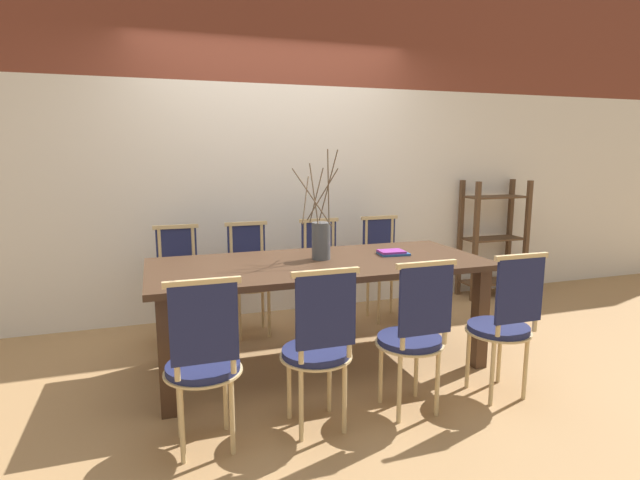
{
  "coord_description": "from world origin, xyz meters",
  "views": [
    {
      "loc": [
        -1.07,
        -3.2,
        1.5
      ],
      "look_at": [
        0.0,
        0.0,
        0.91
      ],
      "focal_mm": 28.0,
      "sensor_mm": 36.0,
      "label": 1
    }
  ],
  "objects_px": {
    "vase_centerpiece": "(321,239)",
    "dining_table": "(320,275)",
    "shelving_rack": "(493,239)",
    "chair_near_center": "(414,332)",
    "chair_far_center": "(323,269)",
    "book_stack": "(393,253)"
  },
  "relations": [
    {
      "from": "chair_near_center",
      "to": "shelving_rack",
      "type": "height_order",
      "value": "shelving_rack"
    },
    {
      "from": "vase_centerpiece",
      "to": "book_stack",
      "type": "distance_m",
      "value": 0.57
    },
    {
      "from": "chair_near_center",
      "to": "chair_far_center",
      "type": "relative_size",
      "value": 1.0
    },
    {
      "from": "chair_near_center",
      "to": "book_stack",
      "type": "distance_m",
      "value": 0.95
    },
    {
      "from": "shelving_rack",
      "to": "chair_far_center",
      "type": "bearing_deg",
      "value": -171.68
    },
    {
      "from": "vase_centerpiece",
      "to": "dining_table",
      "type": "bearing_deg",
      "value": -113.98
    },
    {
      "from": "chair_near_center",
      "to": "shelving_rack",
      "type": "relative_size",
      "value": 0.76
    },
    {
      "from": "dining_table",
      "to": "shelving_rack",
      "type": "relative_size",
      "value": 1.9
    },
    {
      "from": "book_stack",
      "to": "vase_centerpiece",
      "type": "bearing_deg",
      "value": 177.71
    },
    {
      "from": "dining_table",
      "to": "chair_near_center",
      "type": "distance_m",
      "value": 0.88
    },
    {
      "from": "dining_table",
      "to": "vase_centerpiece",
      "type": "xyz_separation_m",
      "value": [
        0.03,
        0.07,
        0.24
      ]
    },
    {
      "from": "chair_far_center",
      "to": "book_stack",
      "type": "relative_size",
      "value": 4.1
    },
    {
      "from": "chair_far_center",
      "to": "shelving_rack",
      "type": "relative_size",
      "value": 0.76
    },
    {
      "from": "chair_near_center",
      "to": "chair_far_center",
      "type": "xyz_separation_m",
      "value": [
        0.01,
        1.63,
        0.0
      ]
    },
    {
      "from": "shelving_rack",
      "to": "vase_centerpiece",
      "type": "bearing_deg",
      "value": -155.37
    },
    {
      "from": "dining_table",
      "to": "vase_centerpiece",
      "type": "height_order",
      "value": "vase_centerpiece"
    },
    {
      "from": "dining_table",
      "to": "book_stack",
      "type": "height_order",
      "value": "book_stack"
    },
    {
      "from": "dining_table",
      "to": "shelving_rack",
      "type": "bearing_deg",
      "value": 25.77
    },
    {
      "from": "chair_near_center",
      "to": "book_stack",
      "type": "bearing_deg",
      "value": 71.41
    },
    {
      "from": "chair_far_center",
      "to": "vase_centerpiece",
      "type": "xyz_separation_m",
      "value": [
        -0.27,
        -0.74,
        0.41
      ]
    },
    {
      "from": "book_stack",
      "to": "shelving_rack",
      "type": "bearing_deg",
      "value": 31.77
    },
    {
      "from": "dining_table",
      "to": "chair_near_center",
      "type": "bearing_deg",
      "value": -70.29
    }
  ]
}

